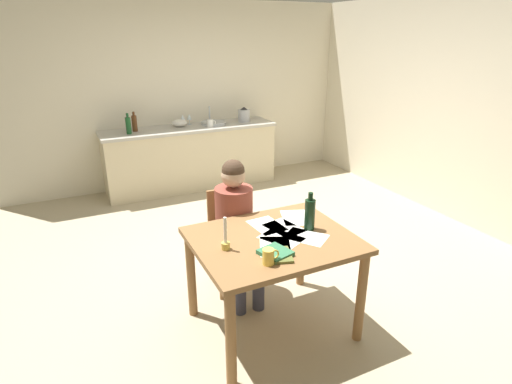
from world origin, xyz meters
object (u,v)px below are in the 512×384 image
chair_at_table (232,234)px  sink_unit (213,123)px  dining_table (273,252)px  mixing_bowl (179,123)px  teacup_on_counter (210,123)px  candlestick (226,241)px  book_cookery (279,255)px  book_magazine (275,253)px  bottle_oil (128,125)px  wine_bottle_on_table (310,214)px  coffee_mug (269,257)px  wine_glass_near_sink (189,117)px  bottle_vinegar (134,123)px  stovetop_kettle (244,115)px  wine_glass_by_kettle (183,118)px  person_seated (237,221)px

chair_at_table → sink_unit: (0.82, 2.63, 0.43)m
dining_table → mixing_bowl: 3.44m
sink_unit → teacup_on_counter: bearing=-123.5°
chair_at_table → candlestick: 0.86m
dining_table → book_cookery: bearing=-109.5°
dining_table → sink_unit: (0.78, 3.34, 0.27)m
chair_at_table → book_cookery: size_ratio=4.23×
book_magazine → bottle_oil: bearing=79.9°
candlestick → sink_unit: 3.54m
candlestick → book_cookery: bearing=-40.8°
candlestick → wine_bottle_on_table: (0.68, 0.02, 0.06)m
dining_table → coffee_mug: (-0.19, -0.30, 0.17)m
dining_table → wine_glass_near_sink: size_ratio=7.39×
bottle_oil → bottle_vinegar: bearing=50.1°
book_magazine → chair_at_table: bearing=70.4°
bottle_vinegar → stovetop_kettle: 1.61m
coffee_mug → chair_at_table: bearing=81.2°
bottle_vinegar → teacup_on_counter: bearing=-10.1°
chair_at_table → candlestick: bearing=-115.0°
book_magazine → teacup_on_counter: teacup_on_counter is taller
sink_unit → stovetop_kettle: 0.49m
book_magazine → stovetop_kettle: stovetop_kettle is taller
sink_unit → wine_glass_by_kettle: size_ratio=2.34×
wine_bottle_on_table → stovetop_kettle: 3.46m
bottle_oil → wine_glass_near_sink: (0.90, 0.24, -0.01)m
book_magazine → bottle_oil: size_ratio=0.70×
wine_bottle_on_table → mixing_bowl: bearing=90.4°
bottle_vinegar → dining_table: bearing=-84.2°
candlestick → teacup_on_counter: 3.36m
bottle_vinegar → mixing_bowl: size_ratio=1.22×
person_seated → wine_glass_near_sink: 2.99m
coffee_mug → bottle_oil: (-0.25, 3.55, 0.19)m
mixing_bowl → book_magazine: bearing=-96.2°
mixing_bowl → dining_table: bearing=-94.9°
coffee_mug → mixing_bowl: mixing_bowl is taller
book_magazine → wine_bottle_on_table: 0.49m
book_cookery → stovetop_kettle: stovetop_kettle is taller
stovetop_kettle → teacup_on_counter: 0.61m
coffee_mug → wine_glass_by_kettle: 3.84m
person_seated → book_cookery: (-0.04, -0.81, 0.10)m
chair_at_table → bottle_vinegar: bearing=96.5°
wine_glass_by_kettle → wine_glass_near_sink: bearing=0.0°
sink_unit → person_seated: bearing=-106.6°
wine_bottle_on_table → bottle_oil: size_ratio=1.07×
candlestick → stovetop_kettle: 3.73m
dining_table → wine_bottle_on_table: wine_bottle_on_table is taller
book_magazine → book_cookery: 0.03m
bottle_oil → wine_bottle_on_table: bearing=-76.9°
bottle_vinegar → chair_at_table: bearing=-83.5°
mixing_bowl → wine_glass_near_sink: (0.17, 0.07, 0.06)m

